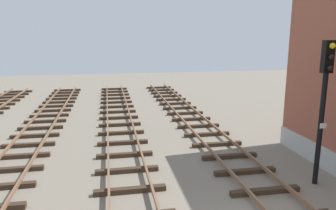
# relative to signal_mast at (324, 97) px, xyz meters

# --- Properties ---
(signal_mast) EXTENTS (0.36, 0.40, 5.17)m
(signal_mast) POSITION_rel_signal_mast_xyz_m (0.00, 0.00, 0.00)
(signal_mast) COLOR black
(signal_mast) RESTS_ON ground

